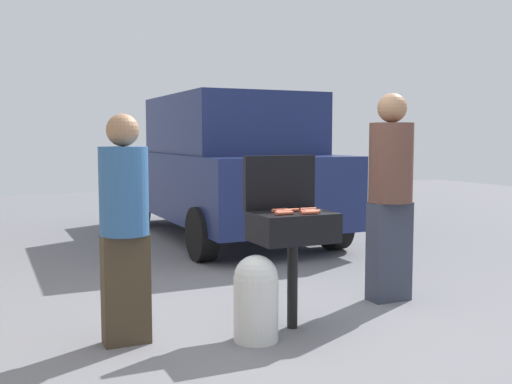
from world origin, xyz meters
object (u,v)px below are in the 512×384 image
object	(u,v)px
hot_dog_1	(283,213)
parked_minivan	(227,166)
hot_dog_6	(280,210)
hot_dog_7	(308,211)
hot_dog_5	(308,209)
hot_dog_2	(285,213)
person_left	(124,220)
propane_tank	(256,296)
person_right	(390,189)
hot_dog_0	(291,210)
hot_dog_3	(312,212)
bbq_grill	(293,231)
hot_dog_8	(284,211)

from	to	relation	value
hot_dog_1	parked_minivan	xyz separation A→B (m)	(1.20, 4.17, 0.13)
hot_dog_6	hot_dog_7	size ratio (longest dim) A/B	1.00
hot_dog_5	hot_dog_2	bearing A→B (deg)	-152.62
hot_dog_1	person_left	distance (m)	1.13
propane_tank	person_right	size ratio (longest dim) A/B	0.34
hot_dog_0	person_left	bearing A→B (deg)	172.93
hot_dog_1	hot_dog_2	world-z (taller)	same
hot_dog_7	person_left	bearing A→B (deg)	169.17
hot_dog_1	hot_dog_5	size ratio (longest dim) A/B	1.00
hot_dog_3	hot_dog_2	bearing A→B (deg)	178.16
hot_dog_5	hot_dog_7	world-z (taller)	same
bbq_grill	hot_dog_7	bearing A→B (deg)	-39.07
hot_dog_0	hot_dog_6	distance (m)	0.08
hot_dog_0	hot_dog_3	xyz separation A→B (m)	(0.10, -0.15, 0.00)
person_right	parked_minivan	distance (m)	3.75
hot_dog_5	hot_dog_7	distance (m)	0.11
person_right	hot_dog_3	bearing A→B (deg)	40.88
hot_dog_6	hot_dog_8	distance (m)	0.07
hot_dog_7	parked_minivan	world-z (taller)	parked_minivan
parked_minivan	hot_dog_6	bearing A→B (deg)	73.67
hot_dog_2	hot_dog_3	xyz separation A→B (m)	(0.23, -0.01, 0.00)
hot_dog_0	hot_dog_1	bearing A→B (deg)	-137.03
hot_dog_3	person_right	size ratio (longest dim) A/B	0.07
hot_dog_0	hot_dog_8	bearing A→B (deg)	-155.01
hot_dog_1	hot_dog_6	bearing A→B (deg)	73.12
bbq_grill	propane_tank	bearing A→B (deg)	-158.29
hot_dog_8	hot_dog_7	bearing A→B (deg)	-20.38
hot_dog_1	hot_dog_8	size ratio (longest dim) A/B	1.00
hot_dog_8	parked_minivan	size ratio (longest dim) A/B	0.03
hot_dog_1	hot_dog_7	distance (m)	0.21
hot_dog_6	hot_dog_8	world-z (taller)	same
propane_tank	hot_dog_8	bearing A→B (deg)	25.74
hot_dog_7	person_left	world-z (taller)	person_left
hot_dog_8	propane_tank	size ratio (longest dim) A/B	0.21
hot_dog_3	hot_dog_1	bearing A→B (deg)	170.53
hot_dog_7	parked_minivan	distance (m)	4.28
propane_tank	person_left	bearing A→B (deg)	159.06
bbq_grill	person_left	bearing A→B (deg)	171.65
hot_dog_6	hot_dog_1	bearing A→B (deg)	-106.88
hot_dog_6	hot_dog_5	bearing A→B (deg)	-9.64
hot_dog_5	hot_dog_6	size ratio (longest dim) A/B	1.00
hot_dog_5	parked_minivan	xyz separation A→B (m)	(0.93, 4.06, 0.13)
bbq_grill	hot_dog_8	world-z (taller)	hot_dog_8
person_right	hot_dog_8	bearing A→B (deg)	32.97
hot_dog_6	hot_dog_7	xyz separation A→B (m)	(0.17, -0.14, 0.00)
hot_dog_2	hot_dog_3	bearing A→B (deg)	-1.84
hot_dog_2	parked_minivan	size ratio (longest dim) A/B	0.03
hot_dog_7	hot_dog_8	xyz separation A→B (m)	(-0.17, 0.06, 0.00)
hot_dog_1	hot_dog_6	distance (m)	0.15
person_left	person_right	world-z (taller)	person_right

